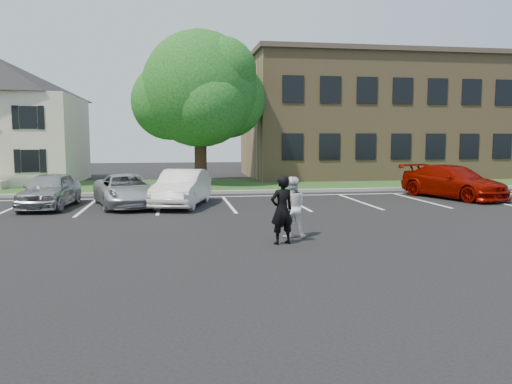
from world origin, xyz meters
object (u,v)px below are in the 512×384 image
(car_silver_west, at_px, (50,190))
(car_white_sedan, at_px, (182,188))
(man_black_suit, at_px, (282,210))
(car_red_compact, at_px, (453,182))
(tree, at_px, (201,92))
(car_silver_minivan, at_px, (126,190))
(office_building, at_px, (401,118))
(man_white_shirt, at_px, (291,207))

(car_silver_west, xyz_separation_m, car_white_sedan, (5.09, -0.27, 0.03))
(man_black_suit, distance_m, car_white_sedan, 8.09)
(car_silver_west, xyz_separation_m, car_red_compact, (17.24, 0.47, 0.04))
(car_silver_west, distance_m, car_white_sedan, 5.10)
(man_black_suit, distance_m, car_silver_west, 10.96)
(car_silver_west, distance_m, car_red_compact, 17.25)
(tree, bearing_deg, car_silver_minivan, -111.42)
(car_silver_west, height_order, car_silver_minivan, car_silver_west)
(office_building, distance_m, car_white_sedan, 21.57)
(office_building, distance_m, man_white_shirt, 25.05)
(car_silver_west, bearing_deg, man_black_suit, -43.03)
(man_white_shirt, xyz_separation_m, car_white_sedan, (-2.84, 6.94, -0.11))
(man_black_suit, xyz_separation_m, car_red_compact, (9.75, 8.46, -0.14))
(office_building, bearing_deg, man_black_suit, -121.60)
(car_red_compact, bearing_deg, car_silver_minivan, 163.24)
(tree, bearing_deg, car_red_compact, -37.53)
(man_white_shirt, xyz_separation_m, car_silver_west, (-7.93, 7.21, -0.13))
(car_white_sedan, bearing_deg, car_silver_west, -168.19)
(car_silver_west, bearing_deg, car_red_compact, 5.37)
(car_silver_minivan, height_order, car_red_compact, car_red_compact)
(man_black_suit, height_order, car_white_sedan, man_black_suit)
(car_silver_west, relative_size, car_silver_minivan, 0.89)
(tree, relative_size, car_silver_west, 2.15)
(man_black_suit, xyz_separation_m, car_silver_minivan, (-4.60, 7.96, -0.24))
(tree, relative_size, car_silver_minivan, 1.92)
(man_white_shirt, bearing_deg, office_building, -113.00)
(car_silver_minivan, bearing_deg, tree, 53.51)
(office_building, distance_m, tree, 15.52)
(tree, xyz_separation_m, car_silver_west, (-6.37, -8.82, -4.65))
(tree, relative_size, car_white_sedan, 2.00)
(tree, height_order, car_silver_minivan, tree)
(man_black_suit, distance_m, car_silver_minivan, 9.20)
(tree, bearing_deg, office_building, 19.22)
(car_silver_minivan, xyz_separation_m, car_white_sedan, (2.20, -0.23, 0.09))
(car_white_sedan, relative_size, car_red_compact, 0.86)
(man_white_shirt, xyz_separation_m, car_silver_minivan, (-5.04, 7.17, -0.20))
(tree, xyz_separation_m, car_red_compact, (10.87, -8.35, -4.61))
(car_silver_west, distance_m, car_silver_minivan, 2.89)
(man_white_shirt, bearing_deg, car_silver_west, -33.56)
(tree, distance_m, car_silver_west, 11.83)
(car_silver_minivan, height_order, car_white_sedan, car_white_sedan)
(man_white_shirt, xyz_separation_m, car_red_compact, (9.31, 7.68, -0.09))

